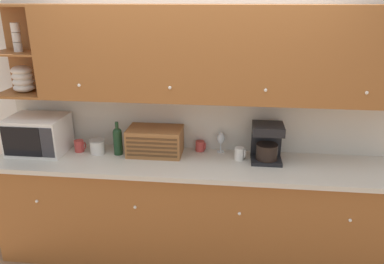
% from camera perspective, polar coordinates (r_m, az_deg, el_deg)
% --- Properties ---
extents(ground_plane, '(24.00, 24.00, 0.00)m').
position_cam_1_polar(ground_plane, '(3.89, 0.36, -15.30)').
color(ground_plane, '#896647').
extents(wall_back, '(5.74, 0.06, 2.60)m').
position_cam_1_polar(wall_back, '(3.34, 0.46, 3.55)').
color(wall_back, white).
rests_on(wall_back, ground_plane).
extents(counter_unit, '(3.36, 0.63, 0.94)m').
position_cam_1_polar(counter_unit, '(3.38, -0.17, -11.70)').
color(counter_unit, '#935628').
rests_on(counter_unit, ground_plane).
extents(backsplash_panel, '(3.34, 0.01, 0.51)m').
position_cam_1_polar(backsplash_panel, '(3.34, 0.39, 1.59)').
color(backsplash_panel, beige).
rests_on(backsplash_panel, counter_unit).
extents(upper_cabinets, '(3.34, 0.38, 0.74)m').
position_cam_1_polar(upper_cabinets, '(3.02, 3.11, 11.76)').
color(upper_cabinets, '#935628').
rests_on(upper_cabinets, backsplash_panel).
extents(microwave, '(0.48, 0.39, 0.32)m').
position_cam_1_polar(microwave, '(3.56, -22.37, -0.34)').
color(microwave, silver).
rests_on(microwave, counter_unit).
extents(mug_blue_second, '(0.09, 0.08, 0.10)m').
position_cam_1_polar(mug_blue_second, '(3.49, -16.76, -2.04)').
color(mug_blue_second, '#B73D38').
rests_on(mug_blue_second, counter_unit).
extents(storage_canister, '(0.13, 0.13, 0.13)m').
position_cam_1_polar(storage_canister, '(3.40, -14.23, -2.17)').
color(storage_canister, silver).
rests_on(storage_canister, counter_unit).
extents(wine_bottle, '(0.08, 0.08, 0.30)m').
position_cam_1_polar(wine_bottle, '(3.32, -11.25, -1.16)').
color(wine_bottle, '#19381E').
rests_on(wine_bottle, counter_unit).
extents(bread_box, '(0.47, 0.30, 0.24)m').
position_cam_1_polar(bread_box, '(3.28, -5.63, -1.39)').
color(bread_box, '#996033').
rests_on(bread_box, counter_unit).
extents(mug, '(0.09, 0.08, 0.09)m').
position_cam_1_polar(mug, '(3.35, 1.28, -2.14)').
color(mug, '#B73D38').
rests_on(mug, counter_unit).
extents(wine_glass, '(0.07, 0.07, 0.18)m').
position_cam_1_polar(wine_glass, '(3.31, 4.41, -1.07)').
color(wine_glass, silver).
rests_on(wine_glass, counter_unit).
extents(mug_patterned_third, '(0.09, 0.08, 0.11)m').
position_cam_1_polar(mug_patterned_third, '(3.20, 7.27, -3.29)').
color(mug_patterned_third, silver).
rests_on(mug_patterned_third, counter_unit).
extents(coffee_maker, '(0.25, 0.24, 0.33)m').
position_cam_1_polar(coffee_maker, '(3.18, 11.34, -1.54)').
color(coffee_maker, black).
rests_on(coffee_maker, counter_unit).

